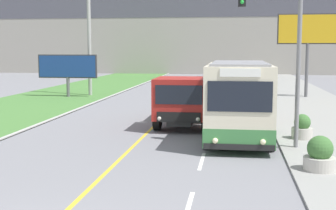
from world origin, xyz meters
TOP-DOWN VIEW (x-y plane):
  - lane_marking_centre at (0.41, 2.89)m, footprint 2.88×140.00m
  - city_bus at (3.96, 11.40)m, footprint 2.62×6.06m
  - dump_truck at (1.43, 14.59)m, footprint 2.49×6.88m
  - car_distant at (1.51, 29.18)m, footprint 1.80×4.30m
  - utility_pole_far at (-7.45, 28.09)m, footprint 1.80×0.28m
  - traffic_light_mast at (5.45, 10.11)m, footprint 2.28×0.32m
  - billboard_large at (9.09, 28.54)m, footprint 4.44×0.24m
  - billboard_small at (-8.76, 26.69)m, footprint 4.57×0.24m
  - planter_round_near at (6.34, 6.83)m, footprint 0.96×0.96m
  - planter_round_second at (6.51, 11.83)m, footprint 0.83×0.83m

SIDE VIEW (x-z plane):
  - lane_marking_centre at x=0.41m, z-range 0.00..0.01m
  - planter_round_second at x=6.51m, z-range 0.02..1.02m
  - planter_round_near at x=6.34m, z-range 0.01..1.06m
  - car_distant at x=1.51m, z-range -0.04..1.41m
  - dump_truck at x=1.43m, z-range 0.04..2.41m
  - city_bus at x=3.96m, z-range 0.02..3.18m
  - billboard_small at x=-8.76m, z-range 0.65..3.87m
  - traffic_light_mast at x=5.45m, z-range 0.85..7.25m
  - billboard_large at x=9.09m, z-range 1.69..7.91m
  - utility_pole_far at x=-7.45m, z-range 0.06..10.54m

